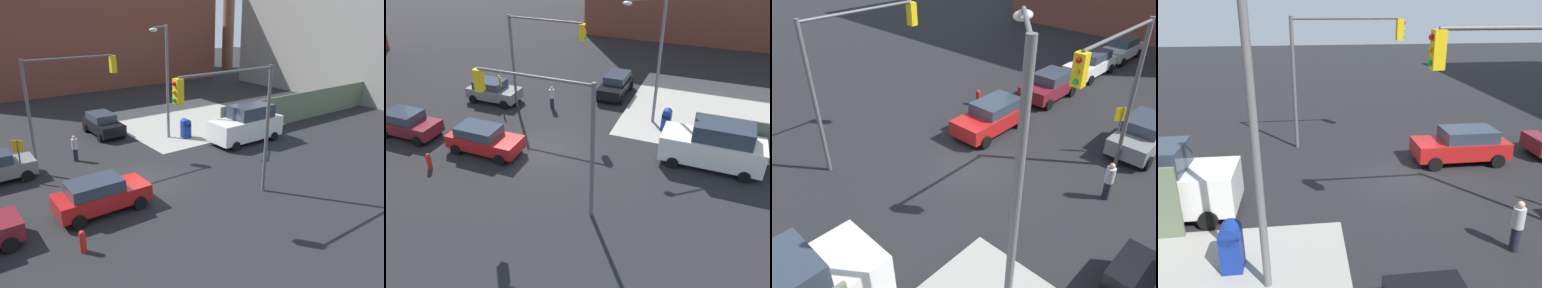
{
  "view_description": "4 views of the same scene",
  "coord_description": "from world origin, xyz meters",
  "views": [
    {
      "loc": [
        -8.74,
        -16.64,
        8.8
      ],
      "look_at": [
        2.32,
        -1.2,
        2.07
      ],
      "focal_mm": 35.0,
      "sensor_mm": 36.0,
      "label": 1
    },
    {
      "loc": [
        8.79,
        -16.97,
        11.74
      ],
      "look_at": [
        2.86,
        -2.0,
        2.05
      ],
      "focal_mm": 35.0,
      "sensor_mm": 36.0,
      "label": 2
    },
    {
      "loc": [
        10.25,
        9.1,
        9.57
      ],
      "look_at": [
        1.45,
        0.77,
        2.19
      ],
      "focal_mm": 35.0,
      "sensor_mm": 36.0,
      "label": 3
    },
    {
      "loc": [
        4.06,
        13.97,
        6.89
      ],
      "look_at": [
        2.38,
        0.7,
        1.97
      ],
      "focal_mm": 35.0,
      "sensor_mm": 36.0,
      "label": 4
    }
  ],
  "objects": [
    {
      "name": "traffic_signal_nw_corner",
      "position": [
        -2.43,
        4.5,
        4.63
      ],
      "size": [
        5.44,
        0.36,
        6.5
      ],
      "color": "#59595B",
      "rests_on": "ground"
    },
    {
      "name": "hatchback_maroon",
      "position": [
        -8.67,
        -1.7,
        0.84
      ],
      "size": [
        3.86,
        2.02,
        1.62
      ],
      "color": "maroon",
      "rests_on": "ground"
    },
    {
      "name": "sedan_black",
      "position": [
        1.55,
        9.27,
        0.84
      ],
      "size": [
        2.02,
        4.2,
        1.62
      ],
      "color": "black",
      "rests_on": "ground"
    },
    {
      "name": "van_white_delivery",
      "position": [
        9.28,
        1.8,
        1.28
      ],
      "size": [
        5.4,
        2.32,
        2.62
      ],
      "color": "white",
      "rests_on": "ground"
    },
    {
      "name": "street_lamp_corner",
      "position": [
        4.91,
        5.57,
        4.7
      ],
      "size": [
        2.26,
        1.78,
        8.0
      ],
      "color": "slate",
      "rests_on": "ground"
    },
    {
      "name": "fire_hydrant",
      "position": [
        -5.0,
        -4.2,
        0.49
      ],
      "size": [
        0.26,
        0.26,
        0.94
      ],
      "color": "red",
      "rests_on": "ground"
    },
    {
      "name": "mailbox_blue",
      "position": [
        6.2,
        5.0,
        0.76
      ],
      "size": [
        0.56,
        0.64,
        1.43
      ],
      "color": "navy",
      "rests_on": "ground"
    },
    {
      "name": "coupe_gray",
      "position": [
        -6.56,
        4.72,
        0.84
      ],
      "size": [
        3.84,
        2.02,
        1.62
      ],
      "color": "slate",
      "rests_on": "ground"
    },
    {
      "name": "pedestrian_crossing",
      "position": [
        -2.0,
        5.2,
        0.86
      ],
      "size": [
        0.36,
        0.36,
        1.66
      ],
      "rotation": [
        0.0,
        0.0,
        2.04
      ],
      "color": "#B2B2B7",
      "rests_on": "ground"
    },
    {
      "name": "traffic_signal_se_corner",
      "position": [
        2.37,
        -4.5,
        4.64
      ],
      "size": [
        5.57,
        0.36,
        6.5
      ],
      "color": "#59595B",
      "rests_on": "ground"
    },
    {
      "name": "warning_sign_two_way",
      "position": [
        -5.4,
        3.99,
        1.64
      ],
      "size": [
        0.48,
        0.48,
        2.4
      ],
      "color": "#4C4C4C",
      "rests_on": "ground"
    },
    {
      "name": "sedan_red",
      "position": [
        -3.17,
        -1.61,
        0.84
      ],
      "size": [
        4.32,
        2.02,
        1.62
      ],
      "color": "#B21919",
      "rests_on": "ground"
    },
    {
      "name": "ground_plane",
      "position": [
        0.0,
        0.0,
        0.0
      ],
      "size": [
        120.0,
        120.0,
        0.0
      ],
      "primitive_type": "plane",
      "color": "black"
    },
    {
      "name": "sidewalk_corner",
      "position": [
        9.0,
        9.0,
        0.01
      ],
      "size": [
        12.0,
        12.0,
        0.01
      ],
      "primitive_type": "cube",
      "color": "#9E9B93",
      "rests_on": "ground"
    }
  ]
}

